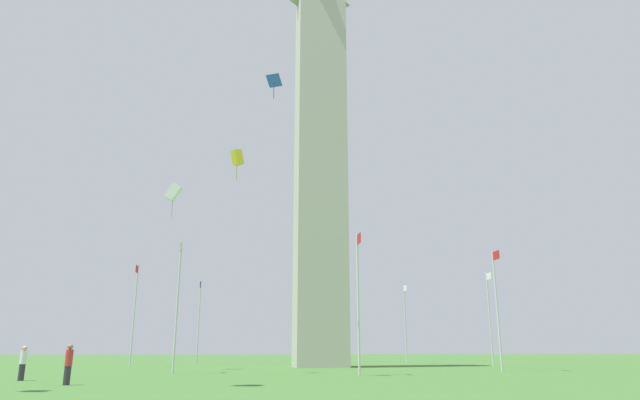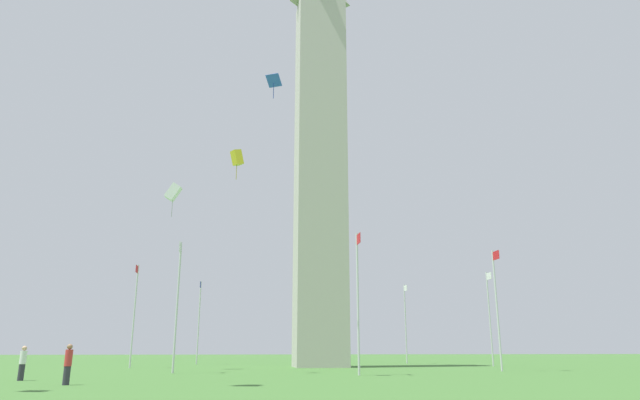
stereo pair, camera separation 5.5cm
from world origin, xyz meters
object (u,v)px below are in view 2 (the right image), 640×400
Objects in this scene: flagpole_ne at (497,304)px; flagpole_sw at (199,318)px; flagpole_w at (134,311)px; kite_white_box at (173,192)px; flagpole_e at (490,314)px; obelisk_monument at (320,144)px; kite_yellow_box at (237,158)px; flagpole_se at (406,320)px; flagpole_n at (358,296)px; flagpole_nw at (177,300)px; kite_blue_diamond at (274,81)px; person_red_shirt at (68,364)px; flagpole_s at (300,321)px; person_white_shirt at (22,363)px.

flagpole_sw is (-23.06, -23.06, 0.00)m from flagpole_ne.
kite_white_box reaches higher than flagpole_w.
flagpole_e is 31.29m from kite_white_box.
obelisk_monument is at bearing 111.47° from kite_white_box.
flagpole_ne is 3.98× the size of kite_yellow_box.
flagpole_sw is at bearing -90.00° from flagpole_se.
kite_yellow_box is (-2.89, -7.89, 9.78)m from flagpole_n.
flagpole_sw is 1.00× the size of flagpole_nw.
kite_blue_diamond is at bearing -69.14° from flagpole_ne.
flagpole_n is 4.99× the size of person_red_shirt.
flagpole_e is 31.51m from kite_blue_diamond.
flagpole_se is at bearing 67.50° from flagpole_s.
kite_white_box is (16.63, -1.59, 9.37)m from flagpole_sw.
flagpole_n is 30.13m from flagpole_sw.
person_red_shirt is at bearing 3.57° from flagpole_w.
kite_yellow_box is at bearing -84.46° from flagpole_ne.
flagpole_e is 29.34m from kite_yellow_box.
flagpole_sw is 35.56m from person_red_shirt.
obelisk_monument reaches higher than flagpole_nw.
flagpole_n is at bearing -12.07° from person_red_shirt.
flagpole_se is 1.00× the size of flagpole_w.
flagpole_e is (-16.30, 16.30, 0.00)m from flagpole_n.
kite_blue_diamond reaches higher than flagpole_s.
kite_yellow_box is at bearing -14.87° from flagpole_s.
flagpole_nw is at bearing -44.86° from obelisk_monument.
kite_blue_diamond is (-5.57, 9.13, 17.38)m from person_red_shirt.
person_red_shirt is at bearing -32.01° from obelisk_monument.
flagpole_ne and flagpole_nw have the same top height.
obelisk_monument is 23.02m from flagpole_sw.
flagpole_se reaches higher than person_red_shirt.
flagpole_nw is at bearing -22.50° from flagpole_s.
flagpole_e is (0.06, 16.30, -16.29)m from obelisk_monument.
person_white_shirt is at bearing -59.10° from kite_yellow_box.
flagpole_e is 1.00× the size of flagpole_se.
flagpole_se is (-11.53, -4.78, 0.00)m from flagpole_e.
flagpole_se is at bearing 149.83° from kite_blue_diamond.
flagpole_n and flagpole_s have the same top height.
kite_white_box is at bearing 32.00° from flagpole_w.
person_white_shirt is at bearing -74.87° from flagpole_ne.
flagpole_e is 30.13m from flagpole_sw.
kite_white_box reaches higher than flagpole_n.
flagpole_n is 12.89m from kite_yellow_box.
flagpole_w is at bearing -112.50° from flagpole_ne.
flagpole_n is 1.00× the size of flagpole_ne.
person_white_shirt is at bearing -83.32° from kite_blue_diamond.
flagpole_s is (-32.61, 0.00, 0.00)m from flagpole_n.
person_red_shirt is at bearing -20.35° from flagpole_s.
kite_yellow_box is (13.41, 8.41, 9.78)m from flagpole_w.
flagpole_e is (-11.53, 4.78, 0.00)m from flagpole_ne.
flagpole_e is 30.13m from flagpole_nw.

